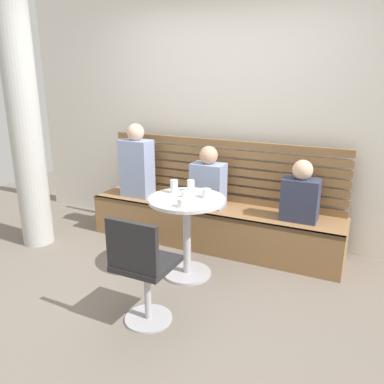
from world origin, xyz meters
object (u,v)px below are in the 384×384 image
(person_child_middle, at_px, (301,194))
(person_child_left, at_px, (208,180))
(cup_glass_tall, at_px, (174,186))
(cup_water_clear, at_px, (191,186))
(cup_espresso_small, at_px, (184,194))
(cup_glass_short, at_px, (206,193))
(white_chair, at_px, (142,268))
(cafe_table, at_px, (187,222))
(booth_bench, at_px, (212,226))
(cup_ceramic_white, at_px, (182,203))
(person_adult, at_px, (137,164))

(person_child_middle, bearing_deg, person_child_left, -179.39)
(cup_glass_tall, bearing_deg, cup_water_clear, 38.75)
(cup_espresso_small, bearing_deg, cup_glass_short, 23.52)
(white_chair, distance_m, cup_espresso_small, 0.88)
(cup_glass_tall, relative_size, cup_glass_short, 1.50)
(cafe_table, bearing_deg, booth_bench, 93.92)
(cup_ceramic_white, bearing_deg, cup_espresso_small, 112.68)
(booth_bench, xyz_separation_m, person_adult, (-0.91, -0.02, 0.59))
(white_chair, bearing_deg, person_child_left, 95.08)
(person_child_middle, height_order, cup_ceramic_white, person_child_middle)
(person_child_left, bearing_deg, white_chair, -84.92)
(person_child_middle, relative_size, cup_water_clear, 5.32)
(white_chair, distance_m, cup_glass_tall, 0.99)
(cafe_table, bearing_deg, cup_water_clear, 105.62)
(cup_glass_tall, bearing_deg, cup_glass_short, -0.82)
(cup_espresso_small, distance_m, cup_ceramic_white, 0.26)
(cup_ceramic_white, bearing_deg, white_chair, -92.51)
(cup_glass_tall, relative_size, cup_water_clear, 1.09)
(cafe_table, xyz_separation_m, cup_water_clear, (-0.05, 0.19, 0.28))
(booth_bench, bearing_deg, cup_glass_tall, -101.98)
(white_chair, distance_m, person_adult, 1.83)
(booth_bench, xyz_separation_m, cup_glass_tall, (-0.13, -0.60, 0.58))
(booth_bench, distance_m, cup_water_clear, 0.76)
(cup_glass_short, bearing_deg, cup_water_clear, 152.80)
(cup_espresso_small, bearing_deg, cafe_table, -20.40)
(cup_espresso_small, xyz_separation_m, cup_ceramic_white, (0.10, -0.24, 0.01))
(person_adult, xyz_separation_m, cup_water_clear, (0.91, -0.49, -0.02))
(cup_ceramic_white, distance_m, cup_glass_short, 0.32)
(cup_glass_short, bearing_deg, cup_glass_tall, 179.18)
(cafe_table, relative_size, cup_ceramic_white, 9.25)
(person_child_middle, distance_m, cup_water_clear, 1.04)
(cafe_table, height_order, cup_ceramic_white, cup_ceramic_white)
(person_adult, height_order, cup_water_clear, person_adult)
(cup_espresso_small, bearing_deg, booth_bench, 91.49)
(cup_espresso_small, bearing_deg, person_adult, 144.42)
(cafe_table, xyz_separation_m, cup_ceramic_white, (0.07, -0.23, 0.26))
(booth_bench, height_order, cup_espresso_small, cup_espresso_small)
(booth_bench, relative_size, cafe_table, 3.65)
(white_chair, distance_m, person_child_left, 1.52)
(white_chair, bearing_deg, booth_bench, 93.45)
(white_chair, xyz_separation_m, person_child_middle, (0.81, 1.50, 0.23))
(cafe_table, relative_size, cup_water_clear, 6.73)
(white_chair, bearing_deg, cafe_table, 93.05)
(cup_glass_tall, xyz_separation_m, cup_water_clear, (0.12, 0.10, -0.01))
(white_chair, bearing_deg, person_child_middle, 61.79)
(person_child_middle, xyz_separation_m, cup_glass_short, (-0.70, -0.60, 0.08))
(person_child_left, height_order, person_child_middle, person_child_left)
(booth_bench, relative_size, cup_glass_short, 33.75)
(person_child_middle, distance_m, cup_glass_short, 0.93)
(person_child_left, relative_size, cup_glass_short, 8.00)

